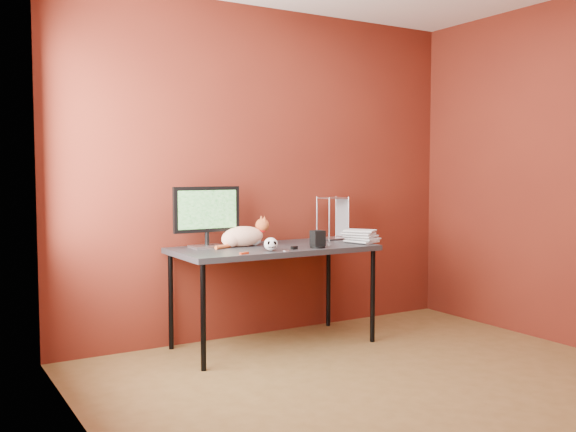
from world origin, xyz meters
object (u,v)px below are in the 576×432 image
skull_mug (271,244)px  book_stack (355,169)px  speaker (318,240)px  desk (274,253)px  monitor (207,214)px  cat (244,236)px

skull_mug → book_stack: (0.78, 0.07, 0.53)m
speaker → desk: bearing=134.2°
monitor → book_stack: (1.09, -0.33, 0.33)m
speaker → cat: bearing=140.5°
cat → book_stack: 1.00m
desk → monitor: bearing=159.5°
monitor → book_stack: size_ratio=0.45×
desk → speaker: size_ratio=11.79×
speaker → book_stack: bearing=13.0°
cat → monitor: bearing=168.9°
cat → book_stack: size_ratio=0.41×
desk → speaker: speaker is taller
skull_mug → speaker: 0.39m
desk → monitor: monitor is taller
cat → skull_mug: bearing=-82.6°
desk → book_stack: bearing=-14.1°
skull_mug → book_stack: book_stack is taller
monitor → cat: 0.33m
monitor → speaker: bearing=-32.7°
skull_mug → monitor: bearing=147.6°
desk → book_stack: 0.90m
desk → monitor: (-0.46, 0.17, 0.30)m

